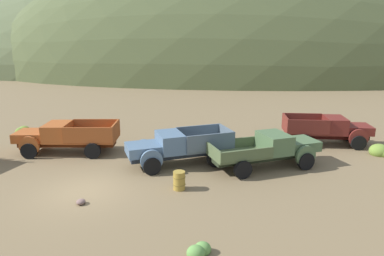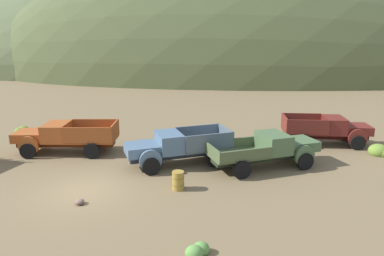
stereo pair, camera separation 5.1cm
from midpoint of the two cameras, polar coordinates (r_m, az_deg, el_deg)
The scene contains 12 objects.
ground_plane at distance 17.71m, azimuth -16.94°, elevation -9.73°, with size 300.00×300.00×0.00m, color brown.
hill_center at distance 100.09m, azimuth -13.16°, elevation 10.27°, with size 88.96×81.50×36.99m, color #56603D.
hill_far_right at distance 73.89m, azimuth 11.15°, elevation 8.92°, with size 105.25×51.88×48.42m, color #4C5633.
truck_oxide_orange at distance 23.43m, azimuth -20.39°, elevation -1.36°, with size 6.20×2.53×1.91m.
truck_chalk_blue at distance 19.89m, azimuth -2.93°, elevation -3.18°, with size 6.23×3.88×1.91m.
truck_weathered_green at distance 20.21m, azimuth 12.95°, elevation -3.36°, with size 6.57×3.98×1.89m.
truck_oxblood at distance 25.37m, azimuth 21.79°, elevation -0.33°, with size 5.74×2.73×1.91m.
oil_drum_foreground at distance 16.98m, azimuth -2.04°, elevation -8.47°, with size 0.61×0.61×0.91m.
bush_between_trucks at distance 24.63m, azimuth 28.30°, elevation -3.39°, with size 1.30×1.16×0.88m.
bush_lone_scrub at distance 12.51m, azimuth 1.13°, elevation -19.29°, with size 0.84×0.79×0.54m.
bush_front_right at distance 28.79m, azimuth -25.56°, elevation -0.61°, with size 1.05×1.02×0.90m.
rock_flat at distance 16.46m, azimuth -17.48°, elevation -11.29°, with size 0.39×0.43×0.24m, color #70564F.
Camera 2 is at (5.15, -15.37, 7.14)m, focal length 33.00 mm.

